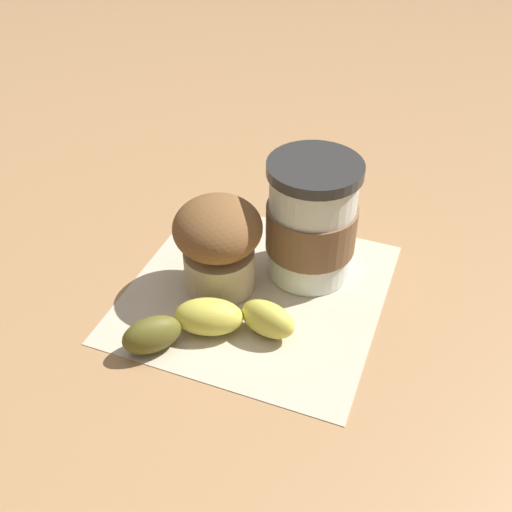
# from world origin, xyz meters

# --- Properties ---
(ground_plane) EXTENTS (3.00, 3.00, 0.00)m
(ground_plane) POSITION_xyz_m (0.00, 0.00, 0.00)
(ground_plane) COLOR #A87C51
(paper_napkin) EXTENTS (0.24, 0.24, 0.00)m
(paper_napkin) POSITION_xyz_m (0.00, 0.00, 0.00)
(paper_napkin) COLOR beige
(paper_napkin) RESTS_ON ground_plane
(coffee_cup) EXTENTS (0.08, 0.08, 0.12)m
(coffee_cup) POSITION_xyz_m (-0.04, 0.04, 0.06)
(coffee_cup) COLOR silver
(coffee_cup) RESTS_ON paper_napkin
(muffin) EXTENTS (0.08, 0.08, 0.09)m
(muffin) POSITION_xyz_m (0.00, -0.03, 0.05)
(muffin) COLOR beige
(muffin) RESTS_ON paper_napkin
(banana) EXTENTS (0.09, 0.14, 0.03)m
(banana) POSITION_xyz_m (0.06, -0.02, 0.02)
(banana) COLOR #D6CC4C
(banana) RESTS_ON paper_napkin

